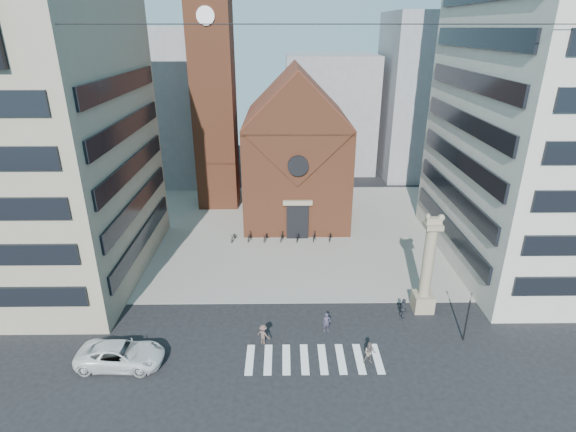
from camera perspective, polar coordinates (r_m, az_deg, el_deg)
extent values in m
plane|color=black|center=(35.91, 2.05, -14.60)|extent=(120.00, 120.00, 0.00)
cube|color=gray|center=(52.27, 1.12, -1.81)|extent=(46.00, 30.00, 0.05)
cube|color=brown|center=(55.79, 0.98, 6.36)|extent=(12.00, 16.00, 12.00)
cube|color=#602B1E|center=(54.79, 1.01, 12.51)|extent=(12.00, 15.40, 12.00)
cube|color=brown|center=(46.60, 1.31, 10.67)|extent=(11.76, 0.50, 11.76)
cylinder|color=black|center=(47.03, 1.29, 6.38)|extent=(2.20, 0.30, 2.20)
cube|color=black|center=(49.50, 1.21, -0.77)|extent=(2.40, 0.30, 4.00)
cube|color=gray|center=(48.58, 1.24, 1.69)|extent=(3.20, 0.40, 0.50)
cube|color=brown|center=(57.51, -9.45, 15.74)|extent=(5.00, 5.00, 30.00)
cylinder|color=white|center=(54.55, -10.45, 23.74)|extent=(2.00, 0.20, 2.00)
cube|color=gray|center=(45.40, -30.62, 8.49)|extent=(18.00, 20.00, 26.00)
cube|color=#B9B4A8|center=(48.24, 32.21, 12.53)|extent=(18.00, 22.00, 32.00)
cube|color=gray|center=(71.73, -15.99, 13.32)|extent=(16.00, 14.00, 22.00)
cube|color=gray|center=(74.97, 5.27, 12.90)|extent=(14.00, 12.00, 18.00)
cube|color=gray|center=(74.97, 18.24, 14.22)|extent=(16.00, 14.00, 24.00)
cube|color=gray|center=(39.61, 16.72, -10.40)|extent=(1.60, 1.60, 1.50)
cylinder|color=gray|center=(37.75, 17.36, -5.61)|extent=(0.90, 0.90, 6.00)
cube|color=gray|center=(36.39, 17.94, -1.17)|extent=(1.30, 1.30, 0.40)
cube|color=gray|center=(36.24, 18.02, -0.59)|extent=(1.20, 0.50, 0.55)
sphere|color=gray|center=(36.33, 18.89, -0.22)|extent=(0.56, 0.56, 0.56)
cube|color=gray|center=(35.93, 17.34, -0.01)|extent=(0.25, 0.15, 0.35)
cylinder|color=black|center=(36.64, 21.73, -12.24)|extent=(0.12, 0.12, 3.50)
imported|color=black|center=(35.51, 22.23, -9.38)|extent=(0.13, 0.16, 0.80)
imported|color=silver|center=(34.64, -20.46, -16.19)|extent=(6.03, 2.95, 1.65)
imported|color=#363042|center=(35.66, 4.93, -13.33)|extent=(0.62, 0.42, 1.65)
imported|color=#655451|center=(33.22, 10.34, -16.72)|extent=(0.89, 0.72, 1.72)
imported|color=#2B2D34|center=(38.01, 14.42, -11.35)|extent=(0.76, 1.16, 1.83)
imported|color=brown|center=(34.45, -3.15, -14.78)|extent=(1.21, 1.05, 1.63)
imported|color=black|center=(49.88, -6.93, -2.65)|extent=(0.94, 1.79, 0.89)
imported|color=black|center=(49.69, -4.89, -2.60)|extent=(0.81, 1.71, 0.99)
imported|color=black|center=(49.61, -2.83, -2.65)|extent=(0.94, 1.79, 0.89)
imported|color=black|center=(49.55, -0.77, -2.59)|extent=(0.81, 1.71, 0.99)
imported|color=black|center=(49.60, 1.30, -2.63)|extent=(0.94, 1.79, 0.89)
imported|color=black|center=(49.67, 3.36, -2.56)|extent=(0.81, 1.71, 0.99)
imported|color=black|center=(49.85, 5.40, -2.60)|extent=(0.94, 1.79, 0.89)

